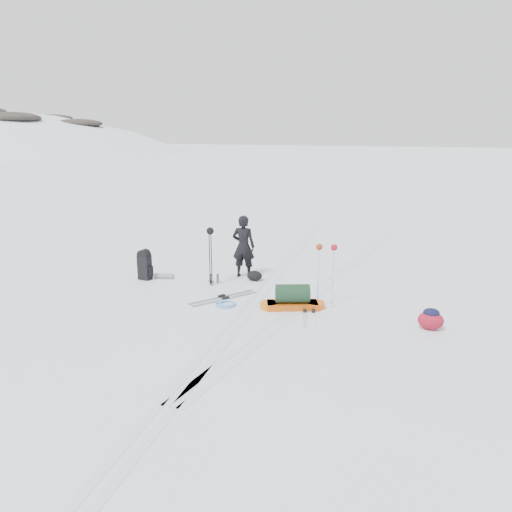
# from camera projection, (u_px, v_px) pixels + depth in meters

# --- Properties ---
(ground) EXTENTS (200.00, 200.00, 0.00)m
(ground) POSITION_uv_depth(u_px,v_px,m) (258.00, 296.00, 11.61)
(ground) COLOR white
(ground) RESTS_ON ground
(ski_tracks) EXTENTS (3.38, 17.97, 0.01)m
(ski_tracks) POSITION_uv_depth(u_px,v_px,m) (293.00, 288.00, 12.21)
(ski_tracks) COLOR silver
(ski_tracks) RESTS_ON ground
(skier) EXTENTS (0.63, 0.44, 1.64)m
(skier) POSITION_uv_depth(u_px,v_px,m) (243.00, 246.00, 12.93)
(skier) COLOR black
(skier) RESTS_ON ground
(pulk_sled) EXTENTS (1.46, 0.87, 0.54)m
(pulk_sled) POSITION_uv_depth(u_px,v_px,m) (292.00, 299.00, 10.78)
(pulk_sled) COLOR #BF4C0B
(pulk_sled) RESTS_ON ground
(expedition_rucksack) EXTENTS (0.85, 0.46, 0.80)m
(expedition_rucksack) POSITION_uv_depth(u_px,v_px,m) (147.00, 266.00, 12.82)
(expedition_rucksack) COLOR black
(expedition_rucksack) RESTS_ON ground
(ski_poles_black) EXTENTS (0.20, 0.18, 1.48)m
(ski_poles_black) POSITION_uv_depth(u_px,v_px,m) (210.00, 238.00, 12.09)
(ski_poles_black) COLOR black
(ski_poles_black) RESTS_ON ground
(ski_poles_silver) EXTENTS (0.45, 0.21, 1.42)m
(ski_poles_silver) POSITION_uv_depth(u_px,v_px,m) (326.00, 255.00, 10.61)
(ski_poles_silver) COLOR silver
(ski_poles_silver) RESTS_ON ground
(touring_skis_grey) EXTENTS (1.20, 1.54, 0.06)m
(touring_skis_grey) POSITION_uv_depth(u_px,v_px,m) (224.00, 298.00, 11.45)
(touring_skis_grey) COLOR gray
(touring_skis_grey) RESTS_ON ground
(touring_skis_white) EXTENTS (0.68, 1.81, 0.07)m
(touring_skis_white) POSITION_uv_depth(u_px,v_px,m) (309.00, 311.00, 10.60)
(touring_skis_white) COLOR silver
(touring_skis_white) RESTS_ON ground
(rope_coil) EXTENTS (0.50, 0.50, 0.06)m
(rope_coil) POSITION_uv_depth(u_px,v_px,m) (226.00, 304.00, 11.03)
(rope_coil) COLOR #5E99E4
(rope_coil) RESTS_ON ground
(small_daypack) EXTENTS (0.50, 0.38, 0.42)m
(small_daypack) POSITION_uv_depth(u_px,v_px,m) (431.00, 319.00, 9.67)
(small_daypack) COLOR maroon
(small_daypack) RESTS_ON ground
(thermos_pair) EXTENTS (0.22, 0.18, 0.24)m
(thermos_pair) POSITION_uv_depth(u_px,v_px,m) (214.00, 279.00, 12.54)
(thermos_pair) COLOR slate
(thermos_pair) RESTS_ON ground
(stuff_sack) EXTENTS (0.47, 0.39, 0.25)m
(stuff_sack) POSITION_uv_depth(u_px,v_px,m) (255.00, 276.00, 12.78)
(stuff_sack) COLOR black
(stuff_sack) RESTS_ON ground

